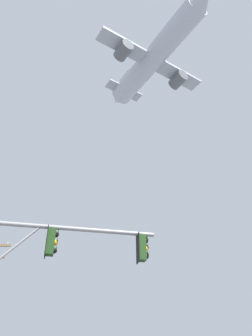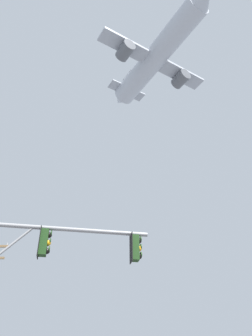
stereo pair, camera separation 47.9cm
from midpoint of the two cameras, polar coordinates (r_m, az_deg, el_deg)
signal_pole_near at (r=11.22m, az=-15.20°, el=-15.93°), size 5.77×1.15×5.67m
airplane at (r=65.00m, az=4.76°, el=19.01°), size 21.27×27.55×8.11m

